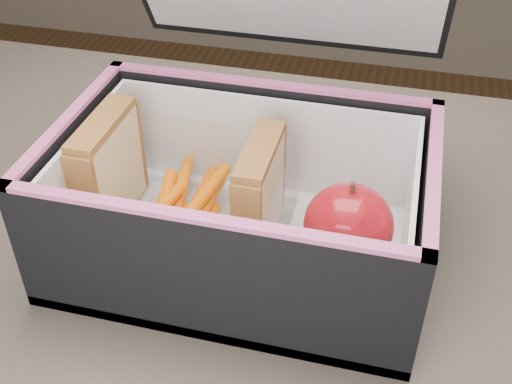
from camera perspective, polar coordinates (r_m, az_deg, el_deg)
kitchen_table at (r=0.62m, az=3.36°, el=-15.26°), size 1.20×0.80×0.75m
lunch_bag at (r=0.55m, az=-1.14°, el=0.13°), size 0.31×0.31×0.29m
plastic_tub at (r=0.57m, az=-6.45°, el=-0.29°), size 0.18×0.13×0.08m
sandwich_left at (r=0.59m, az=-12.95°, el=1.98°), size 0.03×0.09×0.10m
sandwich_right at (r=0.55m, az=0.32°, el=-0.23°), size 0.02×0.09×0.10m
carrot_sticks at (r=0.58m, az=-6.66°, el=-1.87°), size 0.06×0.15×0.03m
paper_napkin at (r=0.56m, az=8.29°, el=-5.98°), size 0.08×0.09×0.01m
red_apple at (r=0.53m, az=8.21°, el=-2.93°), size 0.10×0.10×0.08m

